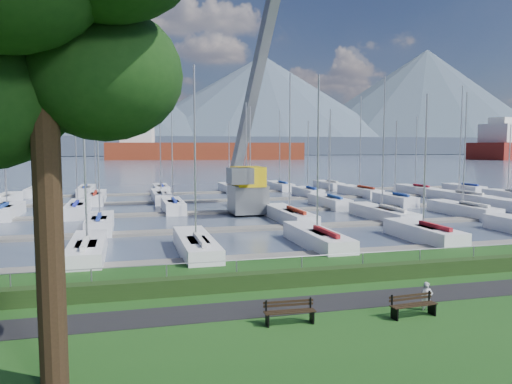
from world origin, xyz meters
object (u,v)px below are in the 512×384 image
object	(u,v)px
bench_left	(289,312)
crane	(249,154)
bench_right	(413,305)
person	(427,294)

from	to	relation	value
bench_left	crane	xyz separation A→B (m)	(6.01, 30.16, 4.91)
bench_right	person	xyz separation A→B (m)	(0.88, 0.48, 0.19)
bench_right	person	bearing A→B (deg)	24.13
bench_left	person	xyz separation A→B (m)	(5.42, 0.04, 0.19)
bench_left	bench_right	bearing A→B (deg)	-2.68
person	crane	world-z (taller)	crane
bench_right	crane	xyz separation A→B (m)	(1.47, 30.60, 4.91)
crane	bench_right	bearing A→B (deg)	-94.73
person	bench_right	bearing A→B (deg)	-136.93
bench_left	person	distance (m)	5.42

